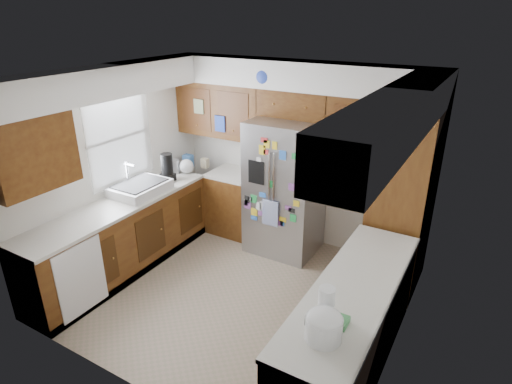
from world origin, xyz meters
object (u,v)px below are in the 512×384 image
fridge (285,188)px  rice_cooker (324,325)px  paper_towel (326,304)px  pantry (402,201)px

fridge → rice_cooker: (1.50, -2.39, 0.14)m
fridge → paper_towel: (1.44, -2.20, 0.16)m
rice_cooker → paper_towel: size_ratio=0.98×
pantry → fridge: size_ratio=1.19×
fridge → pantry: bearing=-2.1°
fridge → paper_towel: size_ratio=6.41×
rice_cooker → paper_towel: 0.21m
pantry → fridge: pantry is taller
pantry → rice_cooker: 2.34m
pantry → paper_towel: 2.14m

